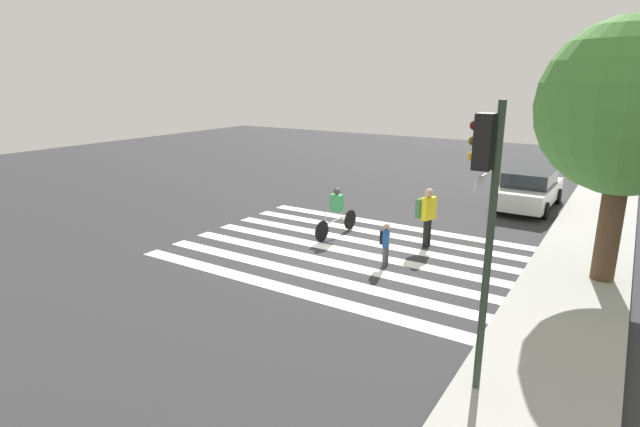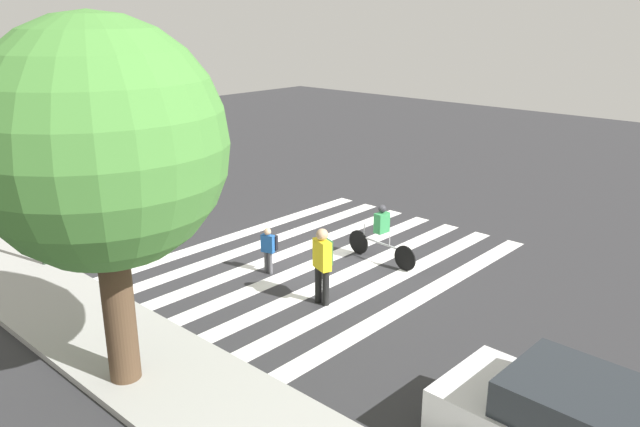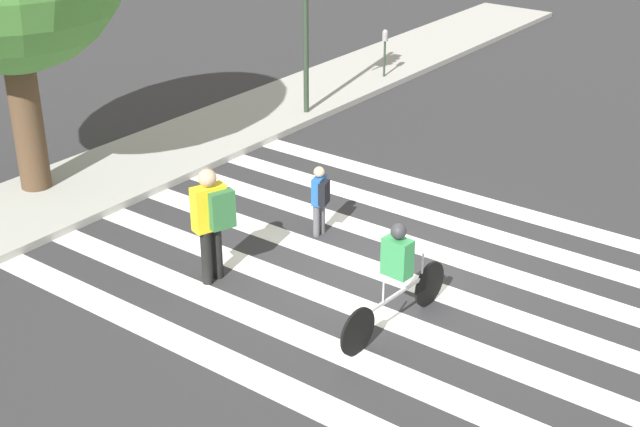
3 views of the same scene
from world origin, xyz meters
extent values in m
plane|color=#2D2D30|center=(0.00, 0.00, 0.00)|extent=(60.00, 60.00, 0.00)
cube|color=#9E9E99|center=(0.00, 6.25, 0.07)|extent=(36.00, 2.50, 0.14)
cube|color=white|center=(-3.29, 0.00, 0.00)|extent=(0.50, 10.00, 0.01)
cube|color=white|center=(-2.19, 0.00, 0.00)|extent=(0.50, 10.00, 0.01)
cube|color=white|center=(-1.10, 0.00, 0.00)|extent=(0.50, 10.00, 0.01)
cube|color=white|center=(0.00, 0.00, 0.00)|extent=(0.50, 10.00, 0.01)
cube|color=white|center=(1.10, 0.00, 0.00)|extent=(0.50, 10.00, 0.01)
cube|color=white|center=(2.19, 0.00, 0.00)|extent=(0.50, 10.00, 0.01)
cube|color=white|center=(3.29, 0.00, 0.00)|extent=(0.50, 10.00, 0.01)
cylinder|color=#283828|center=(5.08, 5.39, 2.43)|extent=(0.12, 0.12, 4.85)
cylinder|color=#283828|center=(8.50, 5.49, 0.54)|extent=(0.06, 0.06, 1.08)
cylinder|color=gray|center=(8.50, 5.49, 1.19)|extent=(0.15, 0.15, 0.22)
sphere|color=gray|center=(8.50, 5.49, 1.30)|extent=(0.14, 0.14, 0.14)
cylinder|color=#4C3826|center=(-1.35, 6.82, 1.45)|extent=(0.56, 0.56, 2.91)
cylinder|color=black|center=(-1.89, 1.93, 0.44)|extent=(0.17, 0.17, 0.88)
cylinder|color=black|center=(-1.66, 1.93, 0.44)|extent=(0.17, 0.17, 0.88)
cube|color=yellow|center=(-1.77, 1.93, 1.23)|extent=(0.56, 0.39, 0.70)
sphere|color=tan|center=(-1.77, 1.93, 1.72)|extent=(0.28, 0.28, 0.28)
cube|color=#2D6638|center=(-1.71, 1.73, 1.23)|extent=(0.42, 0.30, 0.59)
cylinder|color=#4C4C51|center=(0.39, 1.55, 0.30)|extent=(0.11, 0.11, 0.59)
cylinder|color=#4C4C51|center=(0.54, 1.55, 0.30)|extent=(0.11, 0.11, 0.59)
cube|color=#1E5199|center=(0.46, 1.55, 0.83)|extent=(0.38, 0.25, 0.47)
sphere|color=tan|center=(0.46, 1.55, 1.15)|extent=(0.19, 0.19, 0.19)
cube|color=black|center=(0.43, 1.42, 0.83)|extent=(0.28, 0.19, 0.39)
cylinder|color=black|center=(-0.40, -1.12, 0.35)|extent=(0.69, 0.09, 0.69)
cylinder|color=black|center=(-2.07, -1.00, 0.35)|extent=(0.69, 0.09, 0.69)
cube|color=#B2B2B7|center=(-1.23, -1.06, 0.53)|extent=(1.42, 0.14, 0.04)
cylinder|color=#B2B2B7|center=(-1.53, -1.04, 0.69)|extent=(0.03, 0.03, 0.32)
cylinder|color=#B2B2B7|center=(-0.61, -1.10, 0.73)|extent=(0.03, 0.03, 0.40)
cube|color=#338C4C|center=(-1.23, -1.06, 1.13)|extent=(0.27, 0.42, 0.55)
sphere|color=#333338|center=(-1.23, -1.06, 1.52)|extent=(0.22, 0.22, 0.22)
camera|label=1|loc=(12.65, 7.10, 5.16)|focal=28.00mm
camera|label=2|loc=(-10.72, 11.77, 6.54)|focal=35.00mm
camera|label=3|loc=(-10.39, -6.62, 6.89)|focal=50.00mm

